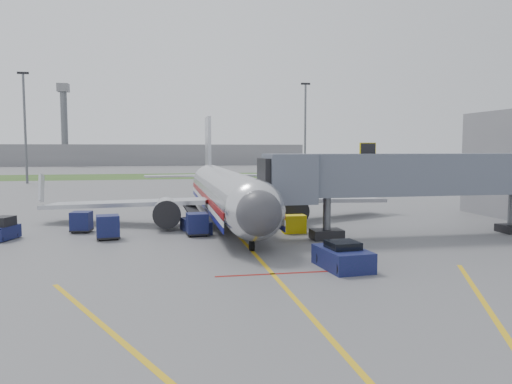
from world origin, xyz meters
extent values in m
plane|color=#565659|center=(0.00, 0.00, 0.00)|extent=(400.00, 400.00, 0.00)
cube|color=#2D4C1E|center=(0.00, 90.00, 0.01)|extent=(300.00, 25.00, 0.01)
cube|color=gold|center=(0.00, -2.00, 0.00)|extent=(0.25, 50.00, 0.01)
cube|color=maroon|center=(0.00, -4.00, 0.00)|extent=(6.00, 0.25, 0.01)
cube|color=gold|center=(-6.00, -14.00, 0.00)|extent=(9.52, 20.04, 0.01)
cube|color=gold|center=(6.00, -14.00, 0.00)|extent=(9.52, 20.04, 0.01)
cylinder|color=silver|center=(0.00, 15.00, 2.70)|extent=(3.80, 28.00, 3.80)
sphere|color=silver|center=(0.00, 1.00, 2.70)|extent=(3.80, 3.80, 3.80)
sphere|color=#38383D|center=(0.00, -0.30, 2.70)|extent=(2.74, 2.74, 2.74)
cube|color=black|center=(0.00, 0.60, 3.25)|extent=(2.20, 1.20, 0.55)
cone|color=silver|center=(0.00, 31.50, 2.70)|extent=(3.80, 5.00, 3.80)
cube|color=#B7BAC1|center=(0.00, 31.00, 6.70)|extent=(0.35, 4.20, 7.00)
cube|color=#B7BAC1|center=(-8.50, 15.00, 1.80)|extent=(15.10, 8.59, 1.13)
cube|color=#B7BAC1|center=(8.50, 15.00, 1.80)|extent=(15.10, 8.59, 1.13)
cylinder|color=silver|center=(-5.20, 12.00, 1.35)|extent=(2.10, 3.60, 2.10)
cylinder|color=silver|center=(5.20, 12.00, 1.35)|extent=(2.10, 3.60, 2.10)
cube|color=maroon|center=(1.92, 15.00, 2.35)|extent=(0.05, 28.00, 0.45)
cube|color=navy|center=(1.92, 15.00, 1.45)|extent=(0.05, 28.00, 0.35)
cylinder|color=black|center=(0.00, 2.00, 0.30)|extent=(0.28, 0.70, 0.70)
cylinder|color=black|center=(-2.60, 15.50, 0.45)|extent=(0.50, 1.00, 1.00)
cylinder|color=black|center=(2.60, 15.50, 0.45)|extent=(0.50, 1.00, 1.00)
cube|color=slate|center=(13.00, 5.00, 4.60)|extent=(20.00, 3.00, 3.00)
cube|color=slate|center=(3.20, 5.00, 4.40)|extent=(3.20, 3.60, 3.40)
cube|color=black|center=(2.00, 5.00, 4.40)|extent=(1.60, 3.00, 2.80)
cube|color=yellow|center=(9.00, 5.00, 6.40)|extent=(1.20, 0.15, 1.00)
cylinder|color=#595B60|center=(6.00, 5.00, 1.55)|extent=(0.56, 0.56, 3.10)
cube|color=black|center=(6.00, 5.00, 0.35)|extent=(2.20, 1.60, 0.70)
cube|color=black|center=(21.00, 5.00, 0.30)|extent=(1.80, 1.80, 0.60)
cylinder|color=#595B60|center=(-30.00, 70.00, 10.00)|extent=(0.44, 0.44, 20.00)
cube|color=black|center=(-30.00, 70.00, 20.20)|extent=(2.00, 0.40, 0.40)
cylinder|color=#595B60|center=(25.00, 75.00, 10.00)|extent=(0.44, 0.44, 20.00)
cube|color=black|center=(25.00, 75.00, 20.20)|extent=(2.00, 0.40, 0.40)
cube|color=slate|center=(-10.00, 170.00, 4.00)|extent=(120.00, 14.00, 8.00)
cylinder|color=#595B60|center=(-40.00, 165.00, 14.00)|extent=(2.40, 2.40, 28.00)
cube|color=slate|center=(-40.00, 165.00, 28.50)|extent=(4.00, 4.00, 3.00)
cube|color=#0D1B39|center=(4.00, -3.50, 0.54)|extent=(2.51, 3.75, 1.09)
cube|color=black|center=(4.00, -3.50, 1.23)|extent=(1.73, 1.73, 0.49)
cylinder|color=black|center=(3.24, -4.87, 0.40)|extent=(0.29, 0.81, 0.79)
cylinder|color=black|center=(5.01, -4.69, 0.40)|extent=(0.29, 0.81, 0.79)
cylinder|color=black|center=(2.99, -2.31, 0.40)|extent=(0.29, 0.81, 0.79)
cylinder|color=black|center=(4.76, -2.13, 0.40)|extent=(0.29, 0.81, 0.79)
cube|color=#0D1B39|center=(-16.64, 9.06, 0.52)|extent=(1.90, 2.64, 0.95)
cube|color=black|center=(-16.64, 9.06, 1.33)|extent=(1.55, 1.80, 0.67)
cylinder|color=black|center=(-16.45, 8.11, 0.24)|extent=(0.34, 0.52, 0.48)
cylinder|color=black|center=(-16.83, 10.02, 0.24)|extent=(0.34, 0.52, 0.48)
cylinder|color=black|center=(-15.92, 9.73, 0.24)|extent=(0.34, 0.52, 0.48)
cube|color=#0D1B39|center=(-11.70, 11.39, 0.88)|extent=(1.63, 1.63, 1.44)
cube|color=black|center=(-11.70, 11.39, 0.17)|extent=(1.69, 1.69, 0.11)
cylinder|color=black|center=(-12.33, 10.92, 0.13)|extent=(0.24, 0.29, 0.26)
cylinder|color=black|center=(-11.23, 10.76, 0.13)|extent=(0.24, 0.29, 0.26)
cylinder|color=black|center=(-12.18, 12.03, 0.13)|extent=(0.24, 0.29, 0.26)
cylinder|color=black|center=(-11.07, 11.87, 0.13)|extent=(0.24, 0.29, 0.26)
cube|color=#0D1B39|center=(-9.38, 7.90, 0.95)|extent=(1.77, 1.77, 1.55)
cube|color=black|center=(-9.38, 7.90, 0.18)|extent=(1.82, 1.82, 0.12)
cylinder|color=black|center=(-9.88, 7.22, 0.14)|extent=(0.26, 0.31, 0.28)
cylinder|color=black|center=(-8.70, 7.40, 0.14)|extent=(0.26, 0.31, 0.28)
cylinder|color=black|center=(-10.07, 8.40, 0.14)|extent=(0.26, 0.31, 0.28)
cylinder|color=black|center=(-8.88, 8.58, 0.14)|extent=(0.26, 0.31, 0.28)
cube|color=#0D1B39|center=(-3.00, 8.20, 0.93)|extent=(1.61, 1.61, 1.51)
cube|color=black|center=(-3.00, 8.20, 0.18)|extent=(1.67, 1.67, 0.12)
cylinder|color=black|center=(-3.54, 7.57, 0.14)|extent=(0.23, 0.29, 0.27)
cylinder|color=black|center=(-2.38, 7.65, 0.14)|extent=(0.23, 0.29, 0.27)
cylinder|color=black|center=(-3.62, 8.74, 0.14)|extent=(0.23, 0.29, 0.27)
cylinder|color=black|center=(-2.46, 8.82, 0.14)|extent=(0.23, 0.29, 0.27)
cube|color=#0D1B39|center=(-3.00, 9.81, 0.48)|extent=(2.31, 4.06, 0.96)
cube|color=black|center=(-3.12, 10.33, 1.49)|extent=(1.89, 4.39, 1.50)
cylinder|color=black|center=(-3.21, 8.34, 0.30)|extent=(0.36, 0.63, 0.60)
cylinder|color=black|center=(-2.17, 8.58, 0.30)|extent=(0.36, 0.63, 0.60)
cylinder|color=black|center=(-3.83, 11.04, 0.30)|extent=(0.36, 0.63, 0.60)
cylinder|color=black|center=(-2.79, 11.27, 0.30)|extent=(0.36, 0.63, 0.60)
cube|color=yellow|center=(4.39, 8.00, 0.69)|extent=(1.75, 1.19, 1.38)
cylinder|color=black|center=(3.82, 8.01, 0.17)|extent=(0.24, 0.35, 0.34)
cylinder|color=black|center=(4.97, 7.99, 0.17)|extent=(0.24, 0.35, 0.34)
imported|color=#BFE41A|center=(-3.00, 14.50, 0.82)|extent=(0.64, 0.71, 1.64)
camera|label=1|loc=(-5.60, -28.70, 6.48)|focal=35.00mm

